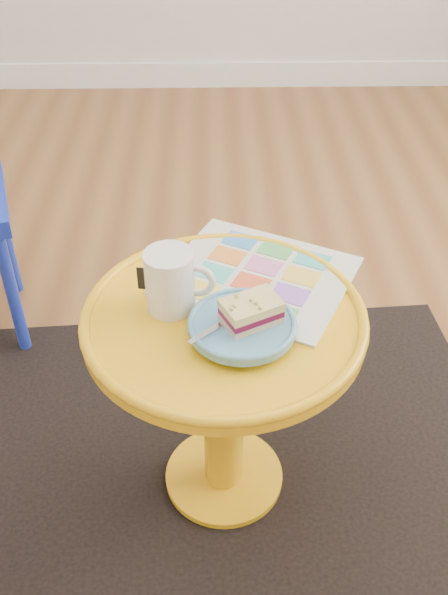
{
  "coord_description": "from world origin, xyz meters",
  "views": [
    {
      "loc": [
        0.33,
        -1.22,
        1.24
      ],
      "look_at": [
        0.35,
        -0.33,
        0.52
      ],
      "focal_mm": 40.0,
      "sensor_mm": 36.0,
      "label": 1
    }
  ],
  "objects_px": {
    "side_table": "(224,369)",
    "newspaper": "(258,276)",
    "mug": "(171,279)",
    "plate": "(242,326)"
  },
  "relations": [
    {
      "from": "side_table",
      "to": "newspaper",
      "type": "xyz_separation_m",
      "value": [
        0.07,
        0.11,
        0.14
      ]
    },
    {
      "from": "newspaper",
      "to": "mug",
      "type": "bearing_deg",
      "value": -124.78
    },
    {
      "from": "mug",
      "to": "side_table",
      "type": "bearing_deg",
      "value": -6.94
    },
    {
      "from": "side_table",
      "to": "mug",
      "type": "height_order",
      "value": "mug"
    },
    {
      "from": "plate",
      "to": "newspaper",
      "type": "bearing_deg",
      "value": 77.42
    },
    {
      "from": "newspaper",
      "to": "plate",
      "type": "bearing_deg",
      "value": -75.64
    },
    {
      "from": "side_table",
      "to": "mug",
      "type": "distance_m",
      "value": 0.22
    },
    {
      "from": "side_table",
      "to": "plate",
      "type": "bearing_deg",
      "value": -60.07
    },
    {
      "from": "side_table",
      "to": "newspaper",
      "type": "distance_m",
      "value": 0.19
    },
    {
      "from": "plate",
      "to": "side_table",
      "type": "bearing_deg",
      "value": 119.93
    }
  ]
}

